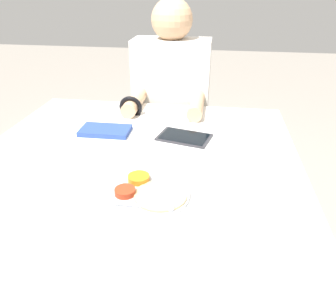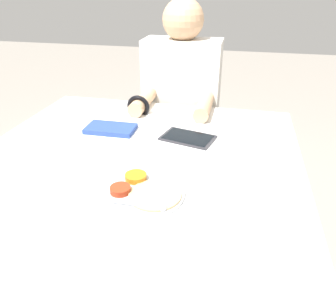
# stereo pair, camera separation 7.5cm
# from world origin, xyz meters

# --- Properties ---
(ground_plane) EXTENTS (12.00, 12.00, 0.00)m
(ground_plane) POSITION_xyz_m (0.00, 0.00, 0.00)
(ground_plane) COLOR gray
(dining_table) EXTENTS (1.17, 1.10, 0.74)m
(dining_table) POSITION_xyz_m (0.00, 0.00, 0.37)
(dining_table) COLOR silver
(dining_table) RESTS_ON ground_plane
(thali_tray) EXTENTS (0.26, 0.26, 0.03)m
(thali_tray) POSITION_xyz_m (0.09, -0.24, 0.75)
(thali_tray) COLOR #B7BABF
(thali_tray) RESTS_ON dining_table
(red_notebook) EXTENTS (0.21, 0.12, 0.02)m
(red_notebook) POSITION_xyz_m (-0.17, 0.17, 0.75)
(red_notebook) COLOR silver
(red_notebook) RESTS_ON dining_table
(tablet_device) EXTENTS (0.23, 0.18, 0.01)m
(tablet_device) POSITION_xyz_m (0.16, 0.16, 0.74)
(tablet_device) COLOR #28282D
(tablet_device) RESTS_ON dining_table
(person_diner) EXTENTS (0.41, 0.48, 1.24)m
(person_diner) POSITION_xyz_m (0.04, 0.69, 0.59)
(person_diner) COLOR black
(person_diner) RESTS_ON ground_plane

